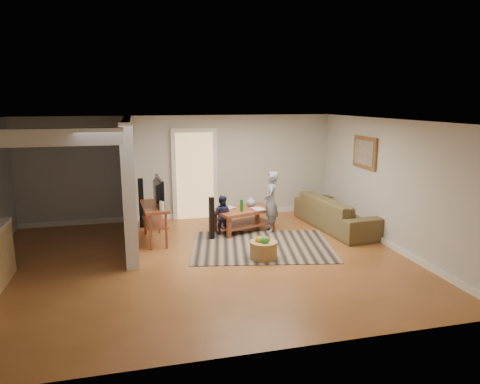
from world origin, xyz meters
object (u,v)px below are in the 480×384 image
at_px(coffee_table, 244,213).
at_px(toy_basket, 263,249).
at_px(speaker_right, 141,203).
at_px(child, 270,231).
at_px(tv_console, 155,208).
at_px(toddler, 222,234).
at_px(sofa, 337,228).
at_px(speaker_left, 212,218).

bearing_deg(coffee_table, toy_basket, -92.87).
height_order(coffee_table, speaker_right, speaker_right).
height_order(toy_basket, child, child).
distance_m(speaker_right, toy_basket, 3.35).
bearing_deg(tv_console, speaker_right, 99.40).
relative_size(child, toddler, 1.56).
distance_m(sofa, toy_basket, 2.63).
xyz_separation_m(tv_console, speaker_left, (1.14, -0.15, -0.24)).
height_order(sofa, tv_console, tv_console).
xyz_separation_m(coffee_table, tv_console, (-1.95, -0.29, 0.30)).
bearing_deg(coffee_table, sofa, -8.69).
xyz_separation_m(speaker_left, toddler, (0.27, 0.28, -0.45)).
xyz_separation_m(sofa, coffee_table, (-2.09, 0.32, 0.39)).
bearing_deg(sofa, tv_console, 83.97).
relative_size(coffee_table, speaker_right, 1.29).
bearing_deg(coffee_table, speaker_right, 160.30).
distance_m(coffee_table, speaker_left, 0.92).
bearing_deg(speaker_left, sofa, -10.81).
height_order(speaker_left, speaker_right, speaker_right).
relative_size(tv_console, child, 0.92).
relative_size(speaker_right, toy_basket, 2.26).
bearing_deg(speaker_right, child, -23.85).
distance_m(coffee_table, child, 0.70).
bearing_deg(toddler, speaker_left, 74.38).
distance_m(coffee_table, toddler, 0.68).
height_order(tv_console, speaker_left, tv_console).
xyz_separation_m(speaker_left, child, (1.35, 0.22, -0.45)).
xyz_separation_m(speaker_right, child, (2.75, -1.01, -0.57)).
height_order(toy_basket, toddler, toy_basket).
bearing_deg(tv_console, toy_basket, -43.01).
distance_m(sofa, child, 1.55).
bearing_deg(toy_basket, toddler, 105.50).
xyz_separation_m(speaker_left, speaker_right, (-1.40, 1.23, 0.12)).
bearing_deg(tv_console, sofa, -4.82).
xyz_separation_m(coffee_table, speaker_right, (-2.21, 0.79, 0.17)).
bearing_deg(toy_basket, sofa, 33.71).
relative_size(sofa, toddler, 2.83).
height_order(coffee_table, tv_console, tv_console).
distance_m(sofa, tv_console, 4.10).
bearing_deg(child, toddler, -72.75).
bearing_deg(speaker_left, toddler, 32.38).
relative_size(toy_basket, toddler, 0.58).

